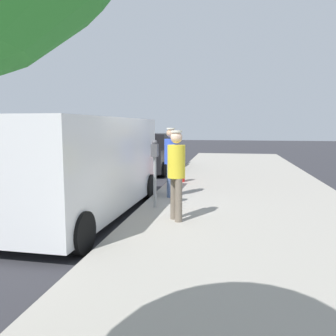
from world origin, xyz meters
TOP-DOWN VIEW (x-y plane):
  - ground_plane at (0.00, 0.00)m, footprint 80.00×80.00m
  - sidewalk_slab at (3.50, 0.00)m, footprint 5.00×32.00m
  - parking_meter_near at (1.35, 0.42)m, footprint 0.14×0.18m
  - pedestrian_in_blue at (1.51, 1.65)m, footprint 0.34×0.36m
  - pedestrian_in_yellow at (1.99, -0.56)m, footprint 0.34×0.34m
  - parked_van at (-0.15, -0.11)m, footprint 2.25×5.25m
  - parked_sedan_ahead at (-0.28, 7.54)m, footprint 2.16×4.50m
  - fire_hydrant at (1.45, 4.06)m, footprint 0.24×0.24m

SIDE VIEW (x-z plane):
  - ground_plane at x=0.00m, z-range 0.00..0.00m
  - sidewalk_slab at x=3.50m, z-range 0.00..0.15m
  - fire_hydrant at x=1.45m, z-range 0.14..1.00m
  - parked_sedan_ahead at x=-0.28m, z-range -0.08..1.57m
  - parked_van at x=-0.15m, z-range 0.08..2.23m
  - pedestrian_in_yellow at x=1.99m, z-range 0.28..2.03m
  - pedestrian_in_blue at x=1.51m, z-range 0.29..2.06m
  - parking_meter_near at x=1.35m, z-range 0.42..1.94m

